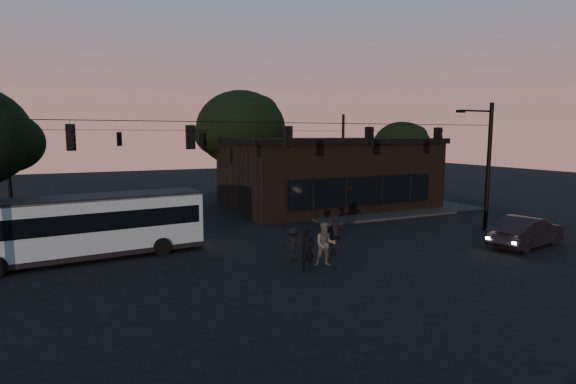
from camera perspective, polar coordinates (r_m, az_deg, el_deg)
name	(u,v)px	position (r m, az deg, el deg)	size (l,w,h in m)	color
ground	(331,279)	(18.12, 5.48, -10.92)	(120.00, 120.00, 0.00)	black
sidewalk_far_right	(372,206)	(35.96, 10.61, -1.78)	(14.00, 10.00, 0.15)	black
building	(327,172)	(35.67, 4.93, 2.50)	(15.40, 10.41, 5.40)	black
tree_behind	(241,129)	(38.96, -5.99, 8.02)	(7.60, 7.60, 9.43)	black
tree_right	(401,146)	(42.37, 14.21, 5.66)	(5.20, 5.20, 6.86)	black
signal_rig_near	(288,161)	(20.79, 0.00, 3.96)	(26.24, 0.30, 7.50)	black
signal_rig_far	(201,153)	(35.92, -10.94, 4.82)	(26.24, 0.30, 7.50)	black
bus	(88,224)	(22.48, -24.09, -3.69)	(10.44, 3.30, 2.89)	#87A2AB
car	(526,231)	(25.84, 28.02, -4.44)	(1.67, 4.78, 1.57)	black
pedestrian_a	(307,250)	(18.72, 2.49, -7.34)	(0.67, 0.44, 1.85)	black
pedestrian_b	(325,244)	(19.58, 4.76, -6.62)	(0.93, 0.72, 1.91)	#4F4F48
pedestrian_c	(335,235)	(21.28, 6.02, -5.51)	(1.12, 0.47, 1.91)	black
pedestrian_d	(293,244)	(20.37, 0.69, -6.61)	(0.98, 0.56, 1.52)	black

